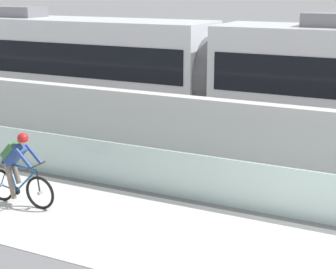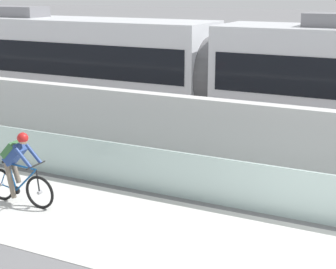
{
  "view_description": "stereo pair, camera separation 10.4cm",
  "coord_description": "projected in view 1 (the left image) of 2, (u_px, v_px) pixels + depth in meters",
  "views": [
    {
      "loc": [
        1.62,
        -8.14,
        4.51
      ],
      "look_at": [
        -3.46,
        2.35,
        1.25
      ],
      "focal_mm": 57.04,
      "sensor_mm": 36.0,
      "label": 1
    },
    {
      "loc": [
        1.71,
        -8.09,
        4.51
      ],
      "look_at": [
        -3.46,
        2.35,
        1.25
      ],
      "focal_mm": 57.04,
      "sensor_mm": 36.0,
      "label": 2
    }
  ],
  "objects": [
    {
      "name": "concrete_barrier_wall",
      "position": [
        333.0,
        152.0,
        11.86
      ],
      "size": [
        32.0,
        0.36,
        1.88
      ],
      "primitive_type": "cube",
      "color": "silver",
      "rests_on": "ground"
    },
    {
      "name": "bike_path_deck",
      "position": [
        292.0,
        264.0,
        8.95
      ],
      "size": [
        32.0,
        3.2,
        0.01
      ],
      "primitive_type": "cube",
      "color": "silver",
      "rests_on": "ground"
    },
    {
      "name": "tram",
      "position": [
        214.0,
        76.0,
        16.1
      ],
      "size": [
        22.56,
        2.54,
        3.81
      ],
      "color": "silver",
      "rests_on": "ground"
    },
    {
      "name": "ground_plane",
      "position": [
        292.0,
        264.0,
        8.95
      ],
      "size": [
        200.0,
        200.0,
        0.0
      ],
      "primitive_type": "plane",
      "color": "slate"
    },
    {
      "name": "cyclist_on_bike",
      "position": [
        18.0,
        169.0,
        11.17
      ],
      "size": [
        1.77,
        0.58,
        1.61
      ],
      "color": "black",
      "rests_on": "ground"
    },
    {
      "name": "glass_parapet",
      "position": [
        316.0,
        197.0,
        10.41
      ],
      "size": [
        32.0,
        0.05,
        1.05
      ],
      "primitive_type": "cube",
      "color": "#ADC6C1",
      "rests_on": "ground"
    }
  ]
}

